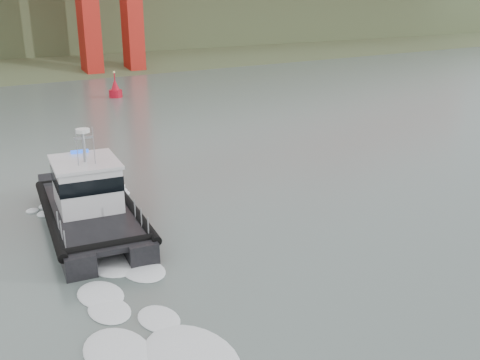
# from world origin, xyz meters

# --- Properties ---
(ground) EXTENTS (400.00, 400.00, 0.00)m
(ground) POSITION_xyz_m (0.00, 0.00, 0.00)
(ground) COLOR slate
(ground) RESTS_ON ground
(patrol_boat) EXTENTS (6.74, 12.71, 5.86)m
(patrol_boat) POSITION_xyz_m (-7.36, 11.81, 1.47)
(patrol_boat) COLOR black
(patrol_boat) RESTS_ON ground
(nav_buoy) EXTENTS (1.77, 1.77, 3.69)m
(nav_buoy) POSITION_xyz_m (11.92, 51.87, 0.97)
(nav_buoy) COLOR red
(nav_buoy) RESTS_ON ground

